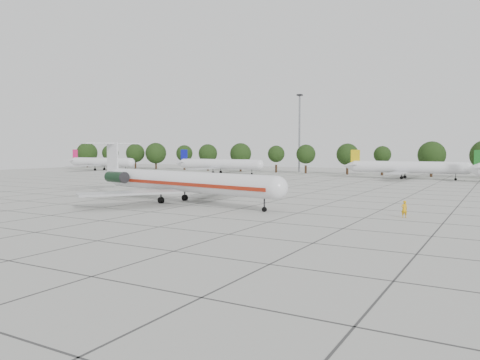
{
  "coord_description": "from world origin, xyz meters",
  "views": [
    {
      "loc": [
        29.48,
        -51.58,
        7.69
      ],
      "look_at": [
        -1.46,
        2.6,
        3.5
      ],
      "focal_mm": 35.0,
      "sensor_mm": 36.0,
      "label": 1
    }
  ],
  "objects_px": {
    "main_airliner": "(176,181)",
    "bg_airliner_b": "(219,164)",
    "floodlight_mast": "(299,129)",
    "bg_airliner_c": "(407,167)",
    "ground_crew": "(404,209)",
    "bg_airliner_a": "(101,162)"
  },
  "relations": [
    {
      "from": "bg_airliner_b",
      "to": "floodlight_mast",
      "type": "height_order",
      "value": "floodlight_mast"
    },
    {
      "from": "ground_crew",
      "to": "bg_airliner_a",
      "type": "distance_m",
      "value": 131.98
    },
    {
      "from": "bg_airliner_b",
      "to": "main_airliner",
      "type": "bearing_deg",
      "value": -62.42
    },
    {
      "from": "main_airliner",
      "to": "bg_airliner_a",
      "type": "height_order",
      "value": "main_airliner"
    },
    {
      "from": "ground_crew",
      "to": "floodlight_mast",
      "type": "xyz_separation_m",
      "value": [
        -49.73,
        89.53,
        13.33
      ]
    },
    {
      "from": "bg_airliner_b",
      "to": "floodlight_mast",
      "type": "xyz_separation_m",
      "value": [
        17.01,
        22.53,
        11.37
      ]
    },
    {
      "from": "ground_crew",
      "to": "bg_airliner_b",
      "type": "xyz_separation_m",
      "value": [
        -66.74,
        66.99,
        1.95
      ]
    },
    {
      "from": "bg_airliner_b",
      "to": "floodlight_mast",
      "type": "distance_m",
      "value": 30.44
    },
    {
      "from": "ground_crew",
      "to": "bg_airliner_c",
      "type": "relative_size",
      "value": 0.07
    },
    {
      "from": "ground_crew",
      "to": "bg_airliner_b",
      "type": "bearing_deg",
      "value": -78.79
    },
    {
      "from": "ground_crew",
      "to": "bg_airliner_b",
      "type": "relative_size",
      "value": 0.07
    },
    {
      "from": "main_airliner",
      "to": "bg_airliner_b",
      "type": "relative_size",
      "value": 1.31
    },
    {
      "from": "bg_airliner_b",
      "to": "bg_airliner_c",
      "type": "distance_m",
      "value": 54.57
    },
    {
      "from": "ground_crew",
      "to": "bg_airliner_a",
      "type": "relative_size",
      "value": 0.07
    },
    {
      "from": "ground_crew",
      "to": "floodlight_mast",
      "type": "bearing_deg",
      "value": -94.63
    },
    {
      "from": "ground_crew",
      "to": "bg_airliner_a",
      "type": "xyz_separation_m",
      "value": [
        -114.81,
        65.07,
        1.95
      ]
    },
    {
      "from": "main_airliner",
      "to": "floodlight_mast",
      "type": "distance_m",
      "value": 92.62
    },
    {
      "from": "bg_airliner_a",
      "to": "bg_airliner_b",
      "type": "relative_size",
      "value": 1.0
    },
    {
      "from": "ground_crew",
      "to": "bg_airliner_c",
      "type": "bearing_deg",
      "value": -113.76
    },
    {
      "from": "main_airliner",
      "to": "bg_airliner_b",
      "type": "xyz_separation_m",
      "value": [
        -35.3,
        67.57,
        -0.18
      ]
    },
    {
      "from": "ground_crew",
      "to": "bg_airliner_a",
      "type": "height_order",
      "value": "bg_airliner_a"
    },
    {
      "from": "bg_airliner_c",
      "to": "floodlight_mast",
      "type": "height_order",
      "value": "floodlight_mast"
    }
  ]
}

